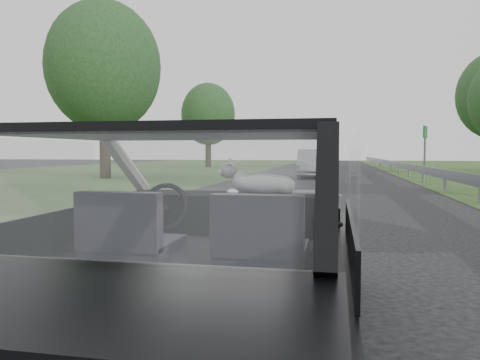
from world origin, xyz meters
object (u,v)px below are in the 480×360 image
at_px(subject_car, 206,245).
at_px(cat, 264,183).
at_px(other_car, 313,164).
at_px(highway_sign, 425,151).

bearing_deg(subject_car, cat, 65.28).
bearing_deg(subject_car, other_car, 90.99).
bearing_deg(highway_sign, subject_car, -83.54).
xyz_separation_m(subject_car, other_car, (-0.36, 21.20, -0.00)).
height_order(cat, highway_sign, highway_sign).
xyz_separation_m(other_car, highway_sign, (5.72, 2.02, 0.61)).
relative_size(subject_car, other_car, 0.91).
bearing_deg(cat, other_car, 85.96).
xyz_separation_m(cat, other_car, (-0.65, 20.59, -0.37)).
distance_m(subject_car, other_car, 21.20).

